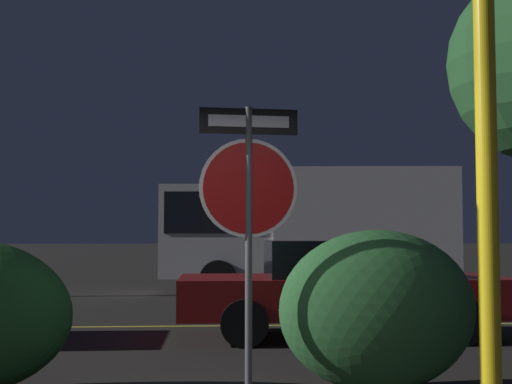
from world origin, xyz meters
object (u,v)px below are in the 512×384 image
at_px(yellow_pole_right, 488,222).
at_px(delivery_truck, 303,226).
at_px(stop_sign, 249,192).
at_px(passing_car_2, 339,288).
at_px(hedge_bush_2, 378,310).

distance_m(yellow_pole_right, delivery_truck, 12.67).
xyz_separation_m(stop_sign, delivery_truck, (1.91, 11.09, -0.12)).
bearing_deg(yellow_pole_right, delivery_truck, 87.92).
bearing_deg(passing_car_2, stop_sign, -20.89).
distance_m(yellow_pole_right, passing_car_2, 5.37).
bearing_deg(yellow_pole_right, stop_sign, 132.64).
height_order(yellow_pole_right, passing_car_2, yellow_pole_right).
bearing_deg(delivery_truck, passing_car_2, -179.06).
xyz_separation_m(stop_sign, hedge_bush_2, (1.16, 0.28, -1.04)).
relative_size(hedge_bush_2, passing_car_2, 0.39).
bearing_deg(passing_car_2, hedge_bush_2, -4.38).
relative_size(stop_sign, passing_car_2, 0.55).
xyz_separation_m(hedge_bush_2, delivery_truck, (0.74, 10.80, 0.91)).
bearing_deg(yellow_pole_right, hedge_bush_2, 98.69).
distance_m(stop_sign, yellow_pole_right, 2.16).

